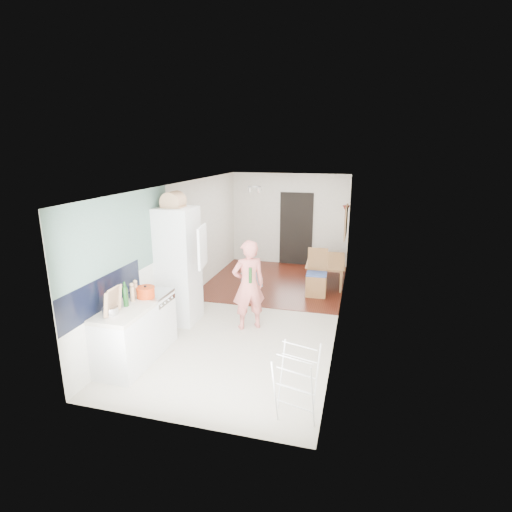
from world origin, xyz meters
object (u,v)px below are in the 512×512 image
at_px(dining_table, 327,273).
at_px(drying_rack, 296,385).
at_px(person, 248,277).
at_px(stool, 250,292).
at_px(dining_chair, 317,273).

distance_m(dining_table, drying_rack, 5.19).
relative_size(person, dining_table, 1.43).
distance_m(dining_table, stool, 2.20).
height_order(dining_table, stool, dining_table).
distance_m(person, dining_chair, 2.22).
relative_size(person, dining_chair, 1.86).
bearing_deg(person, dining_table, -143.07).
bearing_deg(dining_table, stool, 135.36).
bearing_deg(dining_chair, stool, -155.50).
xyz_separation_m(dining_table, drying_rack, (0.10, -5.18, 0.21)).
xyz_separation_m(person, dining_chair, (0.99, 1.94, -0.45)).
bearing_deg(stool, dining_table, 48.73).
bearing_deg(stool, dining_chair, 27.18).
bearing_deg(dining_chair, person, -119.71).
bearing_deg(dining_chair, dining_table, 79.10).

